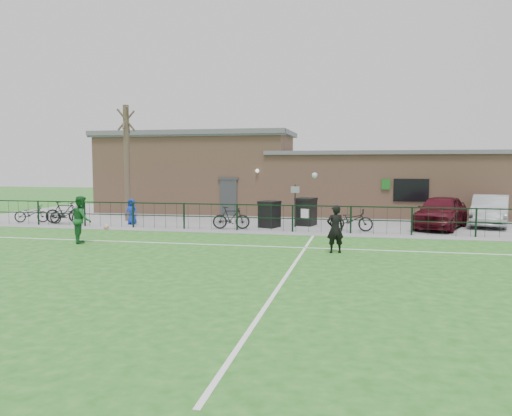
% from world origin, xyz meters
% --- Properties ---
extents(ground, '(90.00, 90.00, 0.00)m').
position_xyz_m(ground, '(0.00, 0.00, 0.00)').
color(ground, '#205D1B').
rests_on(ground, ground).
extents(paving_strip, '(34.00, 13.00, 0.02)m').
position_xyz_m(paving_strip, '(0.00, 13.50, 0.01)').
color(paving_strip, gray).
rests_on(paving_strip, ground).
extents(pitch_line_touch, '(28.00, 0.10, 0.01)m').
position_xyz_m(pitch_line_touch, '(0.00, 7.80, 0.00)').
color(pitch_line_touch, white).
rests_on(pitch_line_touch, ground).
extents(pitch_line_mid, '(28.00, 0.10, 0.01)m').
position_xyz_m(pitch_line_mid, '(0.00, 4.00, 0.00)').
color(pitch_line_mid, white).
rests_on(pitch_line_mid, ground).
extents(pitch_line_perp, '(0.10, 16.00, 0.01)m').
position_xyz_m(pitch_line_perp, '(2.00, 0.00, 0.00)').
color(pitch_line_perp, white).
rests_on(pitch_line_perp, ground).
extents(perimeter_fence, '(28.00, 0.10, 1.20)m').
position_xyz_m(perimeter_fence, '(0.00, 8.00, 0.60)').
color(perimeter_fence, black).
rests_on(perimeter_fence, ground).
extents(bare_tree, '(0.30, 0.30, 6.00)m').
position_xyz_m(bare_tree, '(-8.00, 10.50, 3.00)').
color(bare_tree, '#4C3A2E').
rests_on(bare_tree, ground).
extents(wheelie_bin_left, '(1.00, 1.07, 1.14)m').
position_xyz_m(wheelie_bin_left, '(-0.26, 9.29, 0.59)').
color(wheelie_bin_left, black).
rests_on(wheelie_bin_left, paving_strip).
extents(wheelie_bin_right, '(1.02, 1.10, 1.24)m').
position_xyz_m(wheelie_bin_right, '(1.33, 10.42, 0.64)').
color(wheelie_bin_right, black).
rests_on(wheelie_bin_right, paving_strip).
extents(sign_post, '(0.07, 0.07, 2.00)m').
position_xyz_m(sign_post, '(0.89, 9.68, 1.02)').
color(sign_post, black).
rests_on(sign_post, paving_strip).
extents(car_maroon, '(3.28, 4.83, 1.53)m').
position_xyz_m(car_maroon, '(7.52, 10.59, 0.78)').
color(car_maroon, '#4F0E1A').
rests_on(car_maroon, paving_strip).
extents(car_silver, '(2.70, 4.72, 1.47)m').
position_xyz_m(car_silver, '(10.00, 12.11, 0.76)').
color(car_silver, '#A5A9AD').
rests_on(car_silver, paving_strip).
extents(bicycle_a, '(1.78, 1.04, 0.89)m').
position_xyz_m(bicycle_a, '(-12.45, 8.78, 0.46)').
color(bicycle_a, black).
rests_on(bicycle_a, paving_strip).
extents(bicycle_b, '(1.87, 1.08, 1.08)m').
position_xyz_m(bicycle_b, '(-10.66, 8.87, 0.56)').
color(bicycle_b, black).
rests_on(bicycle_b, paving_strip).
extents(bicycle_c, '(1.80, 0.68, 0.93)m').
position_xyz_m(bicycle_c, '(-10.32, 8.53, 0.49)').
color(bicycle_c, black).
rests_on(bicycle_c, paving_strip).
extents(bicycle_d, '(1.75, 0.75, 1.02)m').
position_xyz_m(bicycle_d, '(-1.86, 8.34, 0.53)').
color(bicycle_d, black).
rests_on(bicycle_d, paving_strip).
extents(bicycle_e, '(1.94, 0.84, 0.99)m').
position_xyz_m(bicycle_e, '(3.51, 8.79, 0.52)').
color(bicycle_e, black).
rests_on(bicycle_e, paving_strip).
extents(spectator_child, '(0.65, 0.45, 1.26)m').
position_xyz_m(spectator_child, '(-7.09, 9.06, 0.65)').
color(spectator_child, '#122EAB').
rests_on(spectator_child, paving_strip).
extents(goalkeeper_kick, '(1.46, 3.71, 2.63)m').
position_xyz_m(goalkeeper_kick, '(3.05, 3.29, 0.86)').
color(goalkeeper_kick, black).
rests_on(goalkeeper_kick, ground).
extents(outfield_player, '(1.01, 1.08, 1.78)m').
position_xyz_m(outfield_player, '(-6.40, 3.44, 0.89)').
color(outfield_player, '#1A5D28').
rests_on(outfield_player, ground).
extents(ball_ground, '(0.24, 0.24, 0.24)m').
position_xyz_m(ball_ground, '(-7.42, 7.13, 0.12)').
color(ball_ground, silver).
rests_on(ball_ground, ground).
extents(clubhouse, '(24.25, 5.40, 4.96)m').
position_xyz_m(clubhouse, '(-0.88, 16.50, 2.22)').
color(clubhouse, tan).
rests_on(clubhouse, ground).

